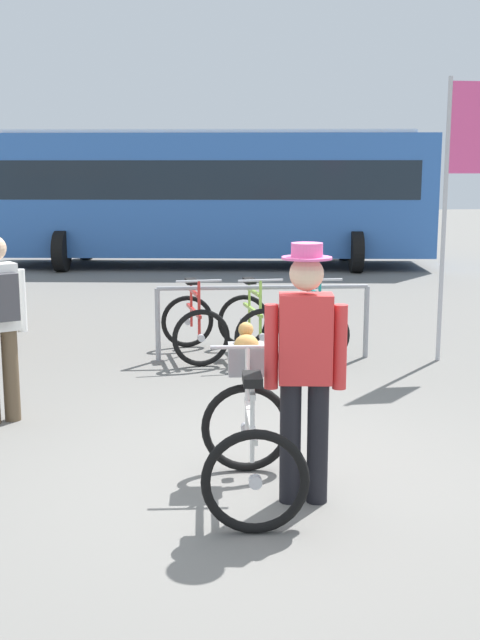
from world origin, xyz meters
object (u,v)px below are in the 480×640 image
Objects in this scene: racked_bike_red at (194,326)px; featured_bicycle at (249,424)px; racked_bike_lime at (253,325)px; bus_distant at (211,191)px; banner_flag at (458,166)px; racked_bike_teal at (311,325)px; person_with_featured_bike at (305,363)px.

racked_bike_red is 0.94× the size of featured_bicycle.
racked_bike_lime is 9.45m from bus_distant.
banner_flag is at bearing -79.98° from bus_distant.
racked_bike_red is 4.10m from featured_bicycle.
featured_bicycle is (-0.66, -4.05, 0.12)m from racked_bike_lime.
racked_bike_teal is at bearing -3.86° from racked_bike_lime.
banner_flag is (2.57, 3.72, 1.28)m from person_with_featured_bike.
racked_bike_red is at bearing 168.66° from banner_flag.
person_with_featured_bike is (-1.03, -4.21, 0.58)m from racked_bike_teal.
racked_bike_lime is at bearing 166.39° from banner_flag.
racked_bike_lime is 0.35× the size of banner_flag.
person_with_featured_bike is at bearing -94.40° from racked_bike_lime.
featured_bicycle is at bearing -89.45° from racked_bike_red.
racked_bike_teal is at bearing -88.74° from bus_distant.
racked_bike_teal is 4.37m from person_with_featured_bike.
person_with_featured_bike is at bearing -85.08° from racked_bike_red.
bus_distant is (0.82, 13.60, 0.79)m from person_with_featured_bike.
banner_flag is at bearing 55.37° from person_with_featured_bike.
person_with_featured_bike is 0.54× the size of banner_flag.
racked_bike_red is 0.67× the size of person_with_featured_bike.
racked_bike_red is 3.53m from banner_flag.
bus_distant reaches higher than racked_bike_red.
racked_bike_teal is at bearing 71.26° from featured_bicycle.
featured_bicycle reaches higher than racked_bike_lime.
racked_bike_red is 1.40m from racked_bike_teal.
racked_bike_teal is 0.35× the size of banner_flag.
racked_bike_teal is (0.70, -0.05, 0.00)m from racked_bike_lime.
racked_bike_red is at bearing 176.14° from racked_bike_teal.
racked_bike_lime is 1.01× the size of racked_bike_teal.
banner_flag is (2.90, 3.51, 1.74)m from featured_bicycle.
person_with_featured_bike is at bearing -124.63° from banner_flag.
person_with_featured_bike is 13.65m from bus_distant.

